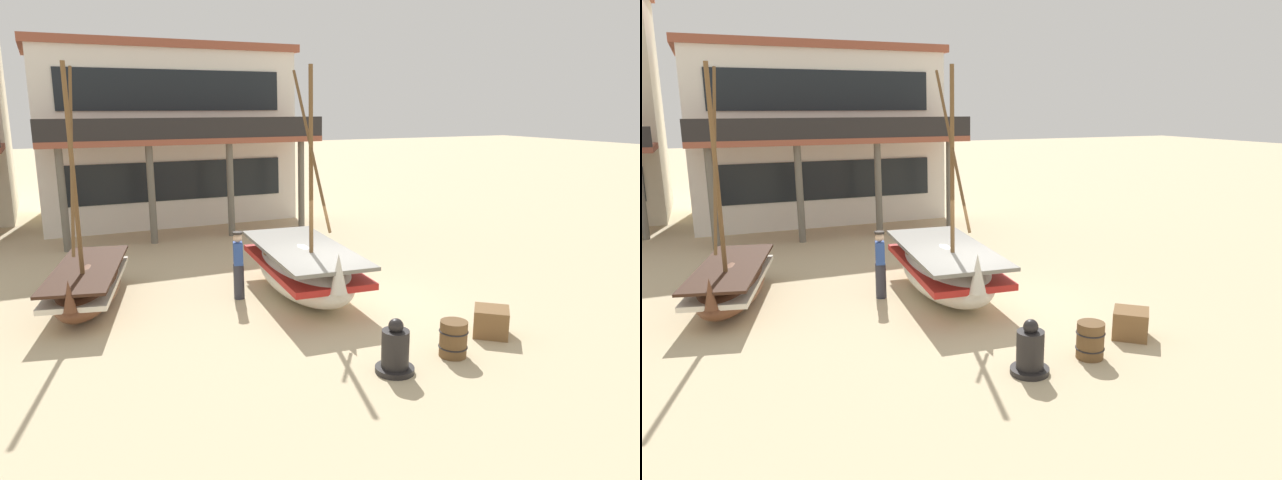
{
  "view_description": "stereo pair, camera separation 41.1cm",
  "coord_description": "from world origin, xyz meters",
  "views": [
    {
      "loc": [
        -6.04,
        -11.73,
        4.67
      ],
      "look_at": [
        0.0,
        1.0,
        1.4
      ],
      "focal_mm": 32.75,
      "sensor_mm": 36.0,
      "label": 1
    },
    {
      "loc": [
        -5.66,
        -11.9,
        4.67
      ],
      "look_at": [
        0.0,
        1.0,
        1.4
      ],
      "focal_mm": 32.75,
      "sensor_mm": 36.0,
      "label": 2
    }
  ],
  "objects": [
    {
      "name": "fisherman_by_hull",
      "position": [
        -1.96,
        1.53,
        0.83
      ],
      "size": [
        0.3,
        0.4,
        1.68
      ],
      "color": "#33333D",
      "rests_on": "ground"
    },
    {
      "name": "cargo_crate",
      "position": [
        2.05,
        -2.96,
        0.29
      ],
      "size": [
        0.98,
        0.98,
        0.58
      ],
      "primitive_type": "cube",
      "rotation": [
        0.0,
        0.0,
        0.85
      ],
      "color": "brown",
      "rests_on": "ground"
    },
    {
      "name": "fishing_boat_near_left",
      "position": [
        -0.4,
        1.11,
        0.69
      ],
      "size": [
        2.34,
        4.98,
        5.56
      ],
      "color": "silver",
      "rests_on": "ground"
    },
    {
      "name": "wooden_barrel",
      "position": [
        0.67,
        -3.48,
        0.35
      ],
      "size": [
        0.56,
        0.56,
        0.7
      ],
      "color": "brown",
      "rests_on": "ground"
    },
    {
      "name": "capstan_winch",
      "position": [
        -0.7,
        -3.59,
        0.4
      ],
      "size": [
        0.71,
        0.71,
        1.01
      ],
      "color": "black",
      "rests_on": "ground"
    },
    {
      "name": "ground_plane",
      "position": [
        0.0,
        0.0,
        0.0
      ],
      "size": [
        120.0,
        120.0,
        0.0
      ],
      "primitive_type": "plane",
      "color": "#CCB78E"
    },
    {
      "name": "harbor_building_main",
      "position": [
        -1.4,
        13.66,
        3.51
      ],
      "size": [
        10.1,
        8.81,
        7.01
      ],
      "color": "white",
      "rests_on": "ground"
    },
    {
      "name": "fishing_boat_centre_large",
      "position": [
        -5.35,
        2.51,
        0.55
      ],
      "size": [
        2.36,
        4.5,
        5.57
      ],
      "color": "brown",
      "rests_on": "ground"
    }
  ]
}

